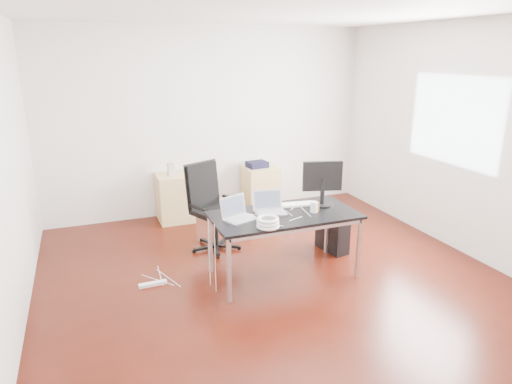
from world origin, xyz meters
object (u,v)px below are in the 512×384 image
object	(u,v)px
filing_cabinet_left	(175,198)
pc_tower	(332,234)
filing_cabinet_right	(260,188)
office_chair	(210,202)
desk	(284,218)

from	to	relation	value
filing_cabinet_left	pc_tower	bearing A→B (deg)	-47.63
filing_cabinet_right	office_chair	bearing A→B (deg)	-134.69
filing_cabinet_left	filing_cabinet_right	size ratio (longest dim) A/B	1.00
filing_cabinet_right	pc_tower	size ratio (longest dim) A/B	1.56
office_chair	pc_tower	xyz separation A→B (m)	(1.40, -0.65, -0.39)
office_chair	desk	bearing A→B (deg)	-86.80
office_chair	filing_cabinet_right	size ratio (longest dim) A/B	1.54
desk	office_chair	xyz separation A→B (m)	(-0.55, 1.04, -0.07)
desk	filing_cabinet_right	size ratio (longest dim) A/B	2.29
pc_tower	office_chair	bearing A→B (deg)	145.94
desk	office_chair	size ratio (longest dim) A/B	1.48
office_chair	filing_cabinet_left	world-z (taller)	office_chair
office_chair	pc_tower	bearing A→B (deg)	-49.57
desk	pc_tower	size ratio (longest dim) A/B	3.56
desk	pc_tower	world-z (taller)	desk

